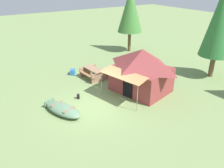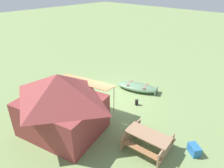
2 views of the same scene
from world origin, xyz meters
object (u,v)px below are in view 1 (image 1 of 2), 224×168
pine_tree_back_left (221,18)px  pine_tree_far_center (130,10)px  beached_rowboat (63,109)px  picnic_table (94,72)px  fuel_can (78,96)px  canvas_cabin_tent (142,70)px  cooler_box (73,72)px

pine_tree_back_left → pine_tree_far_center: pine_tree_back_left is taller
beached_rowboat → picnic_table: (-3.32, 3.78, 0.25)m
fuel_can → picnic_table: bearing=134.4°
picnic_table → pine_tree_back_left: bearing=59.7°
canvas_cabin_tent → picnic_table: 3.99m
beached_rowboat → pine_tree_far_center: (-7.47, 10.10, 3.83)m
picnic_table → pine_tree_far_center: size_ratio=0.31×
canvas_cabin_tent → pine_tree_far_center: 9.32m
pine_tree_back_left → canvas_cabin_tent: bearing=-99.3°
canvas_cabin_tent → cooler_box: size_ratio=8.52×
canvas_cabin_tent → cooler_box: bearing=-151.7°
picnic_table → fuel_can: bearing=-45.6°
fuel_can → pine_tree_far_center: 11.51m
canvas_cabin_tent → fuel_can: canvas_cabin_tent is taller
cooler_box → canvas_cabin_tent: bearing=28.3°
cooler_box → pine_tree_far_center: bearing=109.6°
beached_rowboat → picnic_table: 5.03m
canvas_cabin_tent → picnic_table: (-3.49, -1.64, -1.01)m
cooler_box → fuel_can: (3.84, -1.30, -0.04)m
canvas_cabin_tent → cooler_box: 5.84m
beached_rowboat → canvas_cabin_tent: 5.56m
beached_rowboat → picnic_table: size_ratio=1.44×
beached_rowboat → canvas_cabin_tent: size_ratio=0.62×
canvas_cabin_tent → pine_tree_back_left: bearing=80.7°
canvas_cabin_tent → pine_tree_back_left: 6.74m
beached_rowboat → picnic_table: bearing=131.3°
pine_tree_back_left → fuel_can: bearing=-102.1°
cooler_box → pine_tree_far_center: (-2.63, 7.39, 3.85)m
fuel_can → pine_tree_back_left: pine_tree_back_left is taller
pine_tree_back_left → pine_tree_far_center: 8.73m
pine_tree_far_center → fuel_can: bearing=-53.3°
picnic_table → fuel_can: picnic_table is taller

